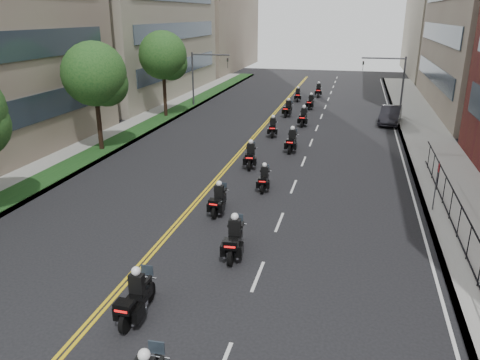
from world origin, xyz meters
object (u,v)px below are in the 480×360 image
Objects in this scene: motorcycle_13 at (318,91)px; motorcycle_5 at (264,179)px; motorcycle_2 at (136,299)px; motorcycle_11 at (311,103)px; motorcycle_6 at (251,156)px; parked_sedan at (390,115)px; motorcycle_10 at (288,109)px; motorcycle_12 at (298,95)px; motorcycle_4 at (219,201)px; motorcycle_9 at (303,118)px; motorcycle_3 at (234,240)px; motorcycle_8 at (273,128)px; motorcycle_7 at (292,142)px.

motorcycle_5 is at bearing -94.10° from motorcycle_13.
motorcycle_11 is at bearing 87.74° from motorcycle_2.
motorcycle_6 reaches higher than parked_sedan.
motorcycle_2 reaches higher than motorcycle_10.
motorcycle_5 is 0.91× the size of motorcycle_11.
motorcycle_13 reaches higher than motorcycle_12.
motorcycle_4 is 20.36m from motorcycle_9.
motorcycle_2 is 0.97× the size of motorcycle_3.
motorcycle_3 is at bearing -88.39° from motorcycle_6.
motorcycle_11 is 7.98m from motorcycle_13.
motorcycle_3 is at bearing -93.59° from motorcycle_13.
motorcycle_10 is at bearing 82.48° from motorcycle_8.
parked_sedan is (7.33, 11.04, 0.07)m from motorcycle_7.
motorcycle_2 is at bearing -87.62° from motorcycle_11.
motorcycle_5 is 28.74m from motorcycle_12.
motorcycle_10 is 8.47m from motorcycle_12.
motorcycle_8 is (-0.04, 8.32, -0.03)m from motorcycle_6.
motorcycle_6 reaches higher than motorcycle_12.
motorcycle_2 is 33.08m from parked_sedan.
motorcycle_7 reaches higher than motorcycle_11.
motorcycle_13 reaches higher than motorcycle_5.
motorcycle_4 is at bearing -88.14° from motorcycle_11.
motorcycle_11 is (-0.16, 32.15, -0.05)m from motorcycle_3.
motorcycle_4 is 0.97× the size of motorcycle_8.
motorcycle_8 is 0.98× the size of motorcycle_10.
motorcycle_7 is (1.98, 11.88, 0.07)m from motorcycle_4.
motorcycle_4 is at bearing -94.08° from motorcycle_9.
motorcycle_7 is at bearing -115.63° from parked_sedan.
motorcycle_7 is (0.14, 15.90, -0.00)m from motorcycle_3.
motorcycle_12 is (-0.02, 41.24, -0.05)m from motorcycle_2.
motorcycle_9 reaches higher than motorcycle_13.
motorcycle_12 is at bearing 90.67° from motorcycle_2.
motorcycle_2 is 0.98× the size of motorcycle_9.
motorcycle_3 reaches higher than motorcycle_13.
motorcycle_10 is 4.49m from motorcycle_11.
motorcycle_3 reaches higher than motorcycle_10.
motorcycle_13 is (0.25, 32.32, 0.09)m from motorcycle_5.
motorcycle_3 is 1.11× the size of motorcycle_4.
motorcycle_2 reaches higher than motorcycle_11.
motorcycle_6 reaches higher than motorcycle_10.
motorcycle_9 is 1.08× the size of motorcycle_11.
motorcycle_2 is 1.02× the size of motorcycle_10.
motorcycle_7 is 1.08× the size of motorcycle_11.
motorcycle_6 is at bearing -97.60° from motorcycle_9.
motorcycle_9 is (-0.00, 24.29, -0.00)m from motorcycle_3.
motorcycle_6 is 24.84m from motorcycle_12.
motorcycle_13 is at bearing 91.28° from motorcycle_9.
motorcycle_5 is 32.33m from motorcycle_13.
motorcycle_6 reaches higher than motorcycle_8.
motorcycle_10 is 0.49× the size of parked_sedan.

